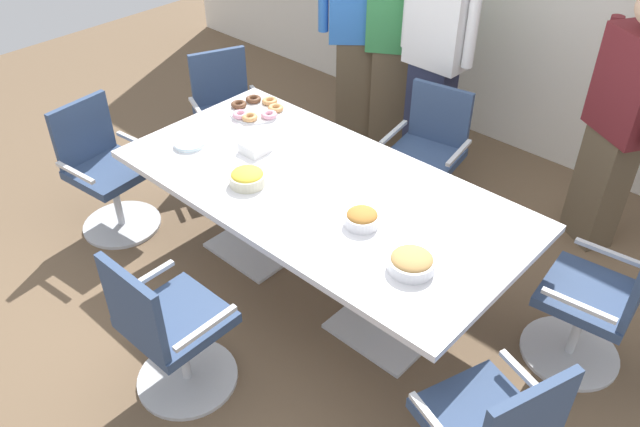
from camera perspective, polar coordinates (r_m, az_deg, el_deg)
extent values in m
cube|color=brown|center=(4.13, 0.00, -6.17)|extent=(10.00, 10.00, 0.01)
cube|color=silver|center=(3.66, 0.00, 2.25)|extent=(2.40, 1.20, 0.04)
cube|color=silver|center=(4.41, -5.27, -2.68)|extent=(0.56, 0.56, 0.02)
cylinder|color=silver|center=(4.19, -5.54, 1.08)|extent=(0.09, 0.09, 0.69)
cube|color=silver|center=(3.87, 6.09, -9.73)|extent=(0.56, 0.56, 0.02)
cylinder|color=silver|center=(3.62, 6.45, -5.84)|extent=(0.09, 0.09, 0.69)
cylinder|color=silver|center=(4.77, -17.14, -0.92)|extent=(0.59, 0.59, 0.02)
cylinder|color=silver|center=(4.65, -17.61, 1.17)|extent=(0.05, 0.05, 0.41)
cube|color=#33476B|center=(4.53, -18.15, 3.57)|extent=(0.50, 0.50, 0.06)
cube|color=#33476B|center=(4.56, -20.34, 6.91)|extent=(0.08, 0.44, 0.42)
cube|color=silver|center=(4.58, -16.06, 6.21)|extent=(0.37, 0.07, 0.02)
cube|color=silver|center=(4.36, -20.92, 3.41)|extent=(0.37, 0.07, 0.02)
cylinder|color=silver|center=(3.66, -11.65, -14.08)|extent=(0.55, 0.55, 0.02)
cylinder|color=silver|center=(3.50, -12.09, -11.86)|extent=(0.05, 0.05, 0.41)
cube|color=#33476B|center=(3.33, -12.60, -9.20)|extent=(0.46, 0.46, 0.06)
cube|color=#33476B|center=(3.09, -16.27, -8.08)|extent=(0.44, 0.04, 0.42)
cube|color=silver|center=(3.41, -15.39, -5.70)|extent=(0.03, 0.37, 0.02)
cube|color=silver|center=(3.10, -10.10, -9.95)|extent=(0.03, 0.37, 0.02)
cube|color=#33476B|center=(2.96, 14.12, -17.42)|extent=(0.59, 0.59, 0.06)
cube|color=#33476B|center=(2.69, 17.85, -17.40)|extent=(0.18, 0.43, 0.42)
cube|color=silver|center=(2.76, 10.41, -18.18)|extent=(0.36, 0.15, 0.02)
cube|color=silver|center=(2.99, 18.17, -13.94)|extent=(0.36, 0.15, 0.02)
cylinder|color=silver|center=(3.96, 21.23, -11.40)|extent=(0.59, 0.59, 0.02)
cylinder|color=silver|center=(3.81, 21.94, -9.23)|extent=(0.05, 0.05, 0.41)
cube|color=#33476B|center=(3.66, 22.77, -6.67)|extent=(0.50, 0.50, 0.06)
cube|color=silver|center=(3.40, 21.97, -7.57)|extent=(0.37, 0.07, 0.02)
cube|color=silver|center=(3.78, 24.32, -3.21)|extent=(0.37, 0.07, 0.02)
cylinder|color=silver|center=(4.76, 8.67, 0.37)|extent=(0.62, 0.62, 0.02)
cylinder|color=silver|center=(4.64, 8.91, 2.51)|extent=(0.05, 0.05, 0.41)
cube|color=#33476B|center=(4.51, 9.19, 4.95)|extent=(0.53, 0.53, 0.06)
cube|color=#33476B|center=(4.56, 10.64, 8.66)|extent=(0.44, 0.11, 0.42)
cube|color=silver|center=(4.37, 12.23, 5.30)|extent=(0.09, 0.37, 0.02)
cube|color=silver|center=(4.53, 6.54, 7.16)|extent=(0.09, 0.37, 0.02)
cylinder|color=silver|center=(5.23, -7.59, 4.21)|extent=(0.71, 0.71, 0.02)
cylinder|color=silver|center=(5.12, -7.78, 6.23)|extent=(0.05, 0.05, 0.41)
cube|color=#33476B|center=(5.01, -8.00, 8.52)|extent=(0.60, 0.60, 0.06)
cube|color=#33476B|center=(5.08, -8.99, 11.91)|extent=(0.21, 0.42, 0.42)
cube|color=silver|center=(5.02, -5.42, 10.33)|extent=(0.35, 0.17, 0.02)
cube|color=silver|center=(4.90, -10.87, 9.12)|extent=(0.35, 0.17, 0.02)
cube|color=brown|center=(5.41, 3.14, 10.84)|extent=(0.37, 0.36, 0.88)
cube|color=brown|center=(5.36, 6.33, 10.16)|extent=(0.38, 0.34, 0.84)
cube|color=#388C4C|center=(5.06, 6.92, 17.79)|extent=(0.49, 0.42, 0.67)
cylinder|color=#388C4C|center=(5.04, 10.09, 17.82)|extent=(0.11, 0.11, 0.60)
cylinder|color=#388C4C|center=(5.08, 3.83, 18.43)|extent=(0.11, 0.11, 0.60)
cube|color=#232842|center=(5.05, 9.58, 8.32)|extent=(0.32, 0.20, 0.87)
cube|color=white|center=(4.73, 10.57, 16.67)|extent=(0.44, 0.23, 0.69)
cylinder|color=white|center=(4.59, 13.42, 16.13)|extent=(0.08, 0.08, 0.62)
cylinder|color=white|center=(4.86, 7.94, 17.90)|extent=(0.08, 0.08, 0.62)
cube|color=brown|center=(4.62, 23.55, 2.16)|extent=(0.38, 0.34, 0.82)
cube|color=maroon|center=(4.29, 25.94, 10.22)|extent=(0.49, 0.42, 0.65)
cylinder|color=maroon|center=(4.45, 24.02, 12.17)|extent=(0.11, 0.11, 0.58)
cylinder|color=white|center=(3.35, 3.74, -0.55)|extent=(0.18, 0.18, 0.06)
ellipsoid|color=#AD702D|center=(3.33, 3.76, -0.13)|extent=(0.16, 0.16, 0.06)
cylinder|color=beige|center=(3.67, -6.46, 3.05)|extent=(0.21, 0.21, 0.07)
ellipsoid|color=yellow|center=(3.65, -6.49, 3.48)|extent=(0.18, 0.18, 0.06)
cylinder|color=white|center=(3.10, 8.12, -4.45)|extent=(0.23, 0.23, 0.06)
ellipsoid|color=tan|center=(3.08, 8.17, -4.01)|extent=(0.20, 0.20, 0.06)
cylinder|color=white|center=(4.43, -5.68, 9.06)|extent=(0.36, 0.36, 0.01)
torus|color=pink|center=(4.33, -4.55, 8.74)|extent=(0.11, 0.11, 0.03)
torus|color=tan|center=(4.41, -3.95, 9.32)|extent=(0.11, 0.11, 0.03)
torus|color=tan|center=(4.50, -4.49, 9.93)|extent=(0.11, 0.11, 0.03)
torus|color=brown|center=(4.54, -5.94, 10.07)|extent=(0.11, 0.11, 0.03)
torus|color=brown|center=(4.48, -7.23, 9.59)|extent=(0.11, 0.11, 0.03)
torus|color=pink|center=(4.35, -7.08, 8.72)|extent=(0.11, 0.11, 0.03)
torus|color=tan|center=(4.31, -6.26, 8.50)|extent=(0.11, 0.11, 0.03)
cylinder|color=white|center=(4.10, -11.50, 5.96)|extent=(0.19, 0.19, 0.01)
cylinder|color=silver|center=(4.10, -11.51, 6.03)|extent=(0.19, 0.19, 0.01)
cylinder|color=white|center=(4.09, -11.52, 6.10)|extent=(0.19, 0.19, 0.01)
cylinder|color=silver|center=(4.09, -11.53, 6.17)|extent=(0.19, 0.19, 0.01)
cylinder|color=white|center=(4.09, -11.54, 6.24)|extent=(0.19, 0.19, 0.01)
cube|color=white|center=(3.96, -5.83, 5.87)|extent=(0.15, 0.15, 0.07)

